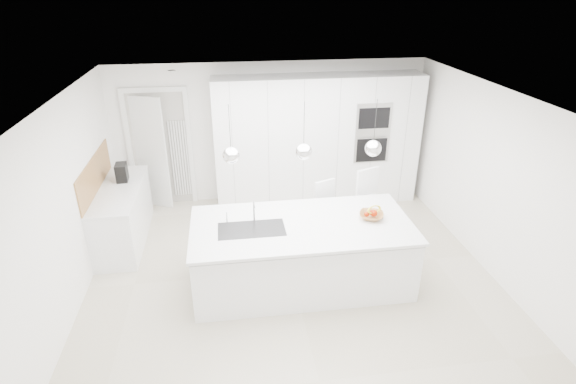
{
  "coord_description": "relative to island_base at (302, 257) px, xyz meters",
  "views": [
    {
      "loc": [
        -0.8,
        -5.2,
        3.74
      ],
      "look_at": [
        0.0,
        0.3,
        1.1
      ],
      "focal_mm": 28.0,
      "sensor_mm": 36.0,
      "label": 1
    }
  ],
  "objects": [
    {
      "name": "floor",
      "position": [
        -0.1,
        0.3,
        -0.43
      ],
      "size": [
        5.5,
        5.5,
        0.0
      ],
      "primitive_type": "plane",
      "color": "beige",
      "rests_on": "ground"
    },
    {
      "name": "wall_back",
      "position": [
        -0.1,
        2.8,
        0.82
      ],
      "size": [
        5.5,
        0.0,
        5.5
      ],
      "primitive_type": "plane",
      "rotation": [
        1.57,
        0.0,
        0.0
      ],
      "color": "white",
      "rests_on": "ground"
    },
    {
      "name": "wall_left",
      "position": [
        -2.85,
        0.3,
        0.82
      ],
      "size": [
        0.0,
        5.0,
        5.0
      ],
      "primitive_type": "plane",
      "rotation": [
        1.57,
        0.0,
        1.57
      ],
      "color": "white",
      "rests_on": "ground"
    },
    {
      "name": "ceiling",
      "position": [
        -0.1,
        0.3,
        2.07
      ],
      "size": [
        5.5,
        5.5,
        0.0
      ],
      "primitive_type": "plane",
      "rotation": [
        3.14,
        0.0,
        0.0
      ],
      "color": "white",
      "rests_on": "wall_back"
    },
    {
      "name": "tall_cabinets",
      "position": [
        0.7,
        2.5,
        0.72
      ],
      "size": [
        3.6,
        0.6,
        2.3
      ],
      "primitive_type": "cube",
      "color": "white",
      "rests_on": "floor"
    },
    {
      "name": "oven_stack",
      "position": [
        1.6,
        2.19,
        0.92
      ],
      "size": [
        0.62,
        0.04,
        1.05
      ],
      "primitive_type": null,
      "color": "#A5A5A8",
      "rests_on": "tall_cabinets"
    },
    {
      "name": "doorway_frame",
      "position": [
        -2.05,
        2.77,
        0.59
      ],
      "size": [
        1.11,
        0.08,
        2.13
      ],
      "primitive_type": null,
      "color": "white",
      "rests_on": "floor"
    },
    {
      "name": "hallway_door",
      "position": [
        -2.3,
        2.72,
        0.57
      ],
      "size": [
        0.76,
        0.38,
        2.0
      ],
      "primitive_type": "cube",
      "rotation": [
        0.0,
        0.0,
        -0.44
      ],
      "color": "white",
      "rests_on": "floor"
    },
    {
      "name": "radiator",
      "position": [
        -1.73,
        2.76,
        0.42
      ],
      "size": [
        0.32,
        0.04,
        1.4
      ],
      "primitive_type": null,
      "color": "white",
      "rests_on": "floor"
    },
    {
      "name": "left_base_cabinets",
      "position": [
        -2.55,
        1.5,
        0.0
      ],
      "size": [
        0.6,
        1.8,
        0.86
      ],
      "primitive_type": "cube",
      "color": "white",
      "rests_on": "floor"
    },
    {
      "name": "left_worktop",
      "position": [
        -2.55,
        1.5,
        0.45
      ],
      "size": [
        0.62,
        1.82,
        0.04
      ],
      "primitive_type": "cube",
      "color": "white",
      "rests_on": "left_base_cabinets"
    },
    {
      "name": "oak_backsplash",
      "position": [
        -2.84,
        1.5,
        0.72
      ],
      "size": [
        0.02,
        1.8,
        0.5
      ],
      "primitive_type": "cube",
      "color": "#AF7D46",
      "rests_on": "wall_left"
    },
    {
      "name": "island_base",
      "position": [
        0.0,
        0.0,
        0.0
      ],
      "size": [
        2.8,
        1.2,
        0.86
      ],
      "primitive_type": "cube",
      "color": "white",
      "rests_on": "floor"
    },
    {
      "name": "island_worktop",
      "position": [
        0.0,
        0.05,
        0.45
      ],
      "size": [
        2.84,
        1.4,
        0.04
      ],
      "primitive_type": "cube",
      "color": "white",
      "rests_on": "island_base"
    },
    {
      "name": "island_sink",
      "position": [
        -0.65,
        -0.0,
        0.39
      ],
      "size": [
        0.84,
        0.44,
        0.18
      ],
      "primitive_type": null,
      "color": "#3F3F42",
      "rests_on": "island_worktop"
    },
    {
      "name": "island_tap",
      "position": [
        -0.6,
        0.2,
        0.62
      ],
      "size": [
        0.02,
        0.02,
        0.3
      ],
      "primitive_type": "cylinder",
      "color": "white",
      "rests_on": "island_worktop"
    },
    {
      "name": "pendant_left",
      "position": [
        -0.85,
        -0.0,
        1.47
      ],
      "size": [
        0.2,
        0.2,
        0.2
      ],
      "primitive_type": "sphere",
      "color": "white",
      "rests_on": "ceiling"
    },
    {
      "name": "pendant_mid",
      "position": [
        -0.0,
        -0.0,
        1.47
      ],
      "size": [
        0.2,
        0.2,
        0.2
      ],
      "primitive_type": "sphere",
      "color": "white",
      "rests_on": "ceiling"
    },
    {
      "name": "pendant_right",
      "position": [
        0.85,
        -0.0,
        1.47
      ],
      "size": [
        0.2,
        0.2,
        0.2
      ],
      "primitive_type": "sphere",
      "color": "white",
      "rests_on": "ceiling"
    },
    {
      "name": "fruit_bowl",
      "position": [
        0.93,
        0.06,
        0.51
      ],
      "size": [
        0.4,
        0.4,
        0.08
      ],
      "primitive_type": "imported",
      "rotation": [
        0.0,
        0.0,
        -0.36
      ],
      "color": "#AF7D46",
      "rests_on": "island_worktop"
    },
    {
      "name": "espresso_machine",
      "position": [
        -2.53,
        1.8,
        0.61
      ],
      "size": [
        0.18,
        0.27,
        0.28
      ],
      "primitive_type": "cube",
      "rotation": [
        0.0,
        0.0,
        0.07
      ],
      "color": "black",
      "rests_on": "left_worktop"
    },
    {
      "name": "bar_stool_left",
      "position": [
        0.5,
        0.8,
        0.11
      ],
      "size": [
        0.52,
        0.59,
        1.08
      ],
      "primitive_type": null,
      "rotation": [
        0.0,
        0.0,
        0.39
      ],
      "color": "white",
      "rests_on": "floor"
    },
    {
      "name": "bar_stool_right",
      "position": [
        1.14,
        0.79,
        0.18
      ],
      "size": [
        0.57,
        0.67,
        1.22
      ],
      "primitive_type": null,
      "rotation": [
        0.0,
        0.0,
        0.36
      ],
      "color": "white",
      "rests_on": "floor"
    },
    {
      "name": "apple_a",
      "position": [
        0.94,
        0.09,
        0.54
      ],
      "size": [
        0.07,
        0.07,
        0.07
      ],
      "primitive_type": "sphere",
      "color": "#A82104",
      "rests_on": "fruit_bowl"
    },
    {
      "name": "apple_b",
      "position": [
        0.96,
        0.06,
        0.54
      ],
      "size": [
        0.09,
        0.09,
        0.09
      ],
      "primitive_type": "sphere",
      "color": "#A82104",
      "rests_on": "fruit_bowl"
    },
    {
      "name": "apple_c",
      "position": [
        0.86,
        0.06,
        0.53
      ],
      "size": [
        0.07,
        0.07,
        0.07
      ],
      "primitive_type": "sphere",
      "color": "#A82104",
      "rests_on": "fruit_bowl"
    },
    {
      "name": "banana_bunch",
      "position": [
        0.96,
        0.08,
        0.59
      ],
      "size": [
        0.24,
        0.17,
        0.22
      ],
      "primitive_type": "torus",
      "rotation": [
        1.22,
        0.0,
        0.35
      ],
      "color": "gold",
      "rests_on": "fruit_bowl"
    }
  ]
}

